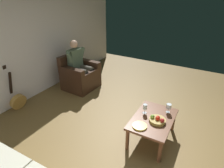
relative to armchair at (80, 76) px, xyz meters
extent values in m
plane|color=brown|center=(0.68, 2.13, -0.33)|extent=(7.10, 7.10, 0.00)
cube|color=silver|center=(0.68, -0.74, 0.98)|extent=(6.32, 0.06, 2.62)
cube|color=#331F13|center=(0.00, 0.03, -0.12)|extent=(0.83, 0.77, 0.43)
cube|color=#331F13|center=(0.00, 0.09, 0.15)|extent=(0.54, 0.64, 0.10)
cube|color=#331F13|center=(-0.33, 0.04, 0.22)|extent=(0.17, 0.75, 0.24)
cube|color=#331F13|center=(0.33, 0.02, 0.22)|extent=(0.17, 0.75, 0.24)
cube|color=#331F13|center=(-0.01, -0.28, 0.32)|extent=(0.80, 0.15, 0.45)
cube|color=#4E6249|center=(0.00, -0.11, 0.45)|extent=(0.39, 0.19, 0.50)
sphere|color=tan|center=(0.00, -0.11, 0.82)|extent=(0.19, 0.19, 0.19)
cylinder|color=#4A463C|center=(-0.11, 0.11, 0.21)|extent=(0.15, 0.44, 0.13)
cylinder|color=#4A463C|center=(-0.10, 0.33, -0.07)|extent=(0.12, 0.12, 0.53)
cylinder|color=#4E6249|center=(-0.22, -0.05, 0.55)|extent=(0.20, 0.10, 0.29)
cylinder|color=#4A463C|center=(0.12, 0.10, 0.21)|extent=(0.15, 0.44, 0.13)
cylinder|color=#4A463C|center=(0.13, 0.32, -0.07)|extent=(0.12, 0.12, 0.53)
cylinder|color=#4E6249|center=(0.22, -0.07, 0.55)|extent=(0.20, 0.10, 0.29)
cube|color=brown|center=(0.93, 2.29, 0.09)|extent=(0.94, 0.64, 0.04)
cylinder|color=brown|center=(0.51, 2.55, -0.13)|extent=(0.06, 0.06, 0.40)
cylinder|color=brown|center=(1.35, 2.56, -0.13)|extent=(0.06, 0.06, 0.40)
cylinder|color=brown|center=(0.52, 2.02, -0.13)|extent=(0.06, 0.06, 0.40)
cylinder|color=brown|center=(1.35, 2.03, -0.13)|extent=(0.06, 0.06, 0.40)
cylinder|color=#B0813A|center=(1.47, -0.53, -0.16)|extent=(0.35, 0.18, 0.36)
cylinder|color=black|center=(1.47, -0.48, -0.14)|extent=(0.10, 0.03, 0.09)
cube|color=black|center=(1.47, -0.64, 0.26)|extent=(0.05, 0.16, 0.52)
cube|color=black|center=(1.47, -0.72, 0.58)|extent=(0.07, 0.06, 0.14)
cylinder|color=silver|center=(0.86, 2.11, 0.11)|extent=(0.07, 0.07, 0.01)
cylinder|color=silver|center=(0.86, 2.11, 0.15)|extent=(0.01, 0.01, 0.08)
cylinder|color=silver|center=(0.86, 2.11, 0.24)|extent=(0.07, 0.07, 0.09)
cylinder|color=#590C19|center=(0.86, 2.11, 0.21)|extent=(0.06, 0.06, 0.04)
cylinder|color=silver|center=(0.64, 2.45, 0.11)|extent=(0.07, 0.07, 0.01)
cylinder|color=silver|center=(0.64, 2.45, 0.15)|extent=(0.01, 0.01, 0.07)
cylinder|color=silver|center=(0.64, 2.45, 0.23)|extent=(0.08, 0.08, 0.08)
cylinder|color=#590C19|center=(0.64, 2.45, 0.21)|extent=(0.07, 0.07, 0.03)
cylinder|color=olive|center=(0.99, 2.37, 0.13)|extent=(0.27, 0.27, 0.05)
sphere|color=red|center=(1.00, 2.37, 0.18)|extent=(0.07, 0.07, 0.07)
sphere|color=red|center=(1.01, 2.45, 0.18)|extent=(0.07, 0.07, 0.07)
sphere|color=#B12318|center=(0.98, 2.37, 0.18)|extent=(0.07, 0.07, 0.07)
sphere|color=#82AA3A|center=(0.99, 2.29, 0.18)|extent=(0.07, 0.07, 0.07)
cylinder|color=gold|center=(1.24, 2.17, 0.12)|extent=(0.23, 0.23, 0.02)
camera|label=1|loc=(3.48, 2.96, 2.03)|focal=30.44mm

